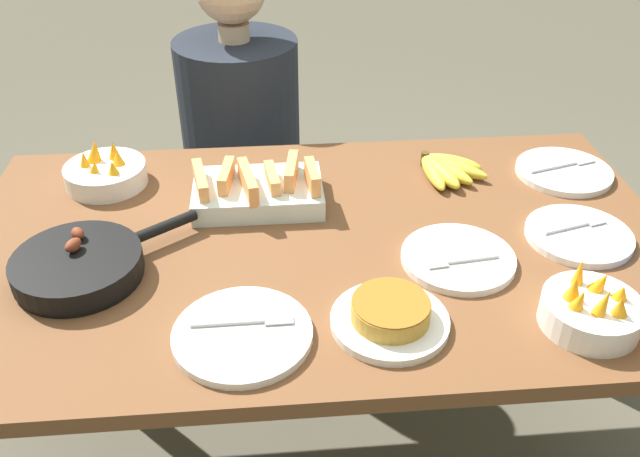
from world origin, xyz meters
TOP-DOWN VIEW (x-y plane):
  - dining_table at (0.00, 0.00)m, footprint 1.53×0.90m
  - banana_bunch at (0.33, 0.25)m, footprint 0.17×0.18m
  - melon_tray at (-0.13, 0.16)m, footprint 0.30×0.19m
  - skillet at (-0.48, -0.08)m, footprint 0.35×0.29m
  - frittata_plate_center at (0.10, -0.28)m, footprint 0.22×0.22m
  - empty_plate_near_front at (0.56, -0.04)m, footprint 0.23×0.23m
  - empty_plate_far_left at (0.63, 0.23)m, footprint 0.23×0.23m
  - empty_plate_far_right at (0.28, -0.10)m, footprint 0.23×0.23m
  - empty_plate_mid_edge at (-0.16, -0.29)m, footprint 0.25×0.25m
  - fruit_bowl_mango at (-0.50, 0.28)m, footprint 0.19×0.19m
  - fruit_bowl_citrus at (0.46, -0.31)m, footprint 0.18×0.18m
  - person_figure at (-0.18, 0.74)m, footprint 0.40×0.40m

SIDE VIEW (x-z plane):
  - person_figure at x=-0.18m, z-range -0.11..1.08m
  - dining_table at x=0.00m, z-range 0.27..1.02m
  - empty_plate_far_right at x=0.28m, z-range 0.74..0.77m
  - empty_plate_mid_edge at x=-0.16m, z-range 0.74..0.77m
  - empty_plate_near_front at x=0.56m, z-range 0.74..0.77m
  - empty_plate_far_left at x=0.63m, z-range 0.74..0.77m
  - banana_bunch at x=0.33m, z-range 0.74..0.78m
  - frittata_plate_center at x=0.10m, z-range 0.74..0.79m
  - skillet at x=-0.48m, z-range 0.73..0.81m
  - fruit_bowl_mango at x=-0.50m, z-range 0.72..0.83m
  - fruit_bowl_citrus at x=0.46m, z-range 0.73..0.83m
  - melon_tray at x=-0.13m, z-range 0.73..0.83m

